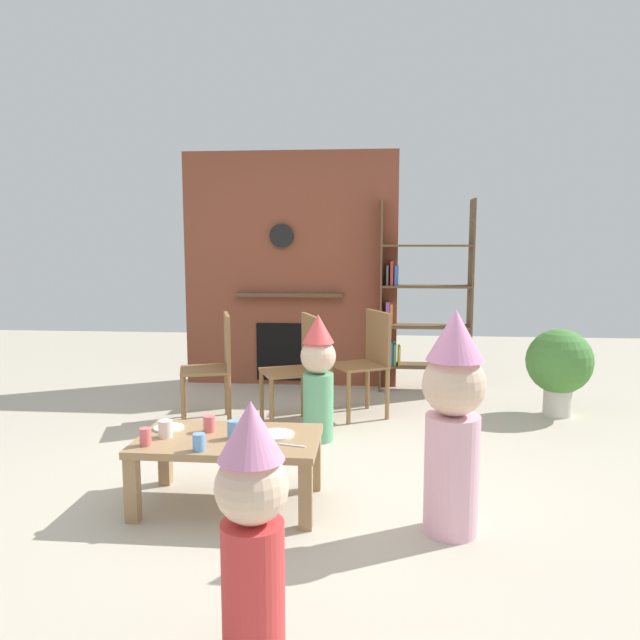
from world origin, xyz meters
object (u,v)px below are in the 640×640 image
(dining_chair_right, at_px, (368,357))
(child_with_cone_hat, at_px, (252,524))
(bookshelf, at_px, (418,305))
(dining_chair_left, at_px, (216,361))
(child_by_the_chairs, at_px, (318,374))
(paper_cup_far_left, at_px, (145,437))
(paper_plate_rear, at_px, (169,428))
(paper_cup_near_left, at_px, (199,442))
(paper_plate_front, at_px, (276,434))
(coffee_table, at_px, (229,448))
(potted_plant_tall, at_px, (559,364))
(paper_cup_far_right, at_px, (165,429))
(birthday_cake_slice, at_px, (250,438))
(paper_cup_near_right, at_px, (209,424))
(child_in_pink, at_px, (453,417))
(paper_cup_center, at_px, (234,430))
(dining_chair_middle, at_px, (299,363))

(dining_chair_right, bearing_deg, child_with_cone_hat, 54.97)
(bookshelf, distance_m, child_with_cone_hat, 4.14)
(dining_chair_left, bearing_deg, child_by_the_chairs, 138.44)
(paper_cup_far_left, distance_m, paper_plate_rear, 0.30)
(paper_cup_near_left, xyz_separation_m, paper_plate_rear, (-0.28, 0.35, -0.04))
(paper_cup_far_left, distance_m, paper_plate_front, 0.71)
(coffee_table, xyz_separation_m, dining_chair_right, (0.77, 1.86, 0.18))
(dining_chair_right, bearing_deg, paper_plate_front, 46.44)
(bookshelf, bearing_deg, potted_plant_tall, -34.93)
(paper_cup_far_right, height_order, birthday_cake_slice, paper_cup_far_right)
(paper_plate_front, relative_size, paper_plate_rear, 1.16)
(paper_plate_rear, bearing_deg, dining_chair_right, 56.57)
(bookshelf, bearing_deg, dining_chair_left, -144.52)
(paper_cup_near_right, xyz_separation_m, child_by_the_chairs, (0.53, 1.07, 0.06))
(bookshelf, relative_size, dining_chair_left, 2.11)
(dining_chair_left, bearing_deg, bookshelf, -161.43)
(paper_plate_front, height_order, child_with_cone_hat, child_with_cone_hat)
(paper_plate_rear, distance_m, child_in_pink, 1.64)
(paper_cup_near_right, bearing_deg, bookshelf, 62.96)
(paper_cup_center, relative_size, potted_plant_tall, 0.14)
(paper_cup_near_right, bearing_deg, dining_chair_right, 63.06)
(paper_cup_center, bearing_deg, dining_chair_right, 68.75)
(paper_plate_front, bearing_deg, potted_plant_tall, 42.35)
(child_by_the_chairs, bearing_deg, child_with_cone_hat, 18.68)
(coffee_table, height_order, paper_cup_center, paper_cup_center)
(dining_chair_left, bearing_deg, paper_cup_near_left, 85.00)
(paper_cup_center, distance_m, potted_plant_tall, 3.11)
(paper_cup_far_left, height_order, paper_plate_rear, paper_cup_far_left)
(paper_plate_rear, bearing_deg, birthday_cake_slice, -24.13)
(paper_cup_center, relative_size, child_in_pink, 0.09)
(paper_cup_near_left, height_order, paper_cup_far_right, paper_cup_far_right)
(paper_cup_near_left, relative_size, paper_plate_front, 0.45)
(paper_cup_near_right, bearing_deg, paper_cup_far_left, -136.30)
(birthday_cake_slice, bearing_deg, dining_chair_middle, 88.02)
(paper_cup_far_left, xyz_separation_m, dining_chair_middle, (0.62, 1.73, 0.07))
(paper_plate_front, bearing_deg, paper_cup_far_left, -161.23)
(coffee_table, relative_size, child_by_the_chairs, 1.06)
(coffee_table, bearing_deg, potted_plant_tall, 39.78)
(bookshelf, relative_size, dining_chair_middle, 2.11)
(bookshelf, xyz_separation_m, potted_plant_tall, (1.15, -0.80, -0.42))
(dining_chair_left, distance_m, dining_chair_middle, 0.69)
(potted_plant_tall, bearing_deg, birthday_cake_slice, -136.71)
(paper_cup_near_left, distance_m, paper_plate_rear, 0.45)
(paper_cup_near_left, height_order, paper_cup_center, paper_cup_center)
(paper_cup_near_right, height_order, birthday_cake_slice, paper_cup_near_right)
(birthday_cake_slice, relative_size, dining_chair_left, 0.11)
(paper_cup_near_right, xyz_separation_m, paper_plate_front, (0.40, -0.04, -0.04))
(child_in_pink, bearing_deg, paper_cup_far_right, 3.56)
(paper_cup_near_left, distance_m, birthday_cake_slice, 0.27)
(paper_cup_far_left, relative_size, dining_chair_right, 0.11)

